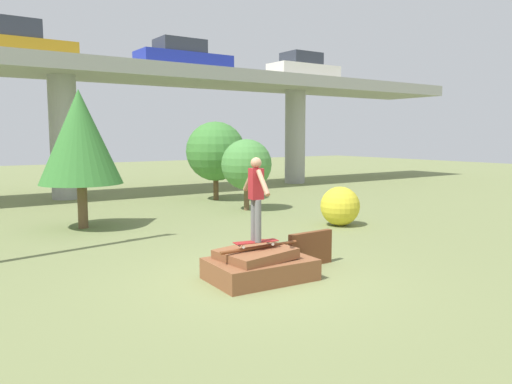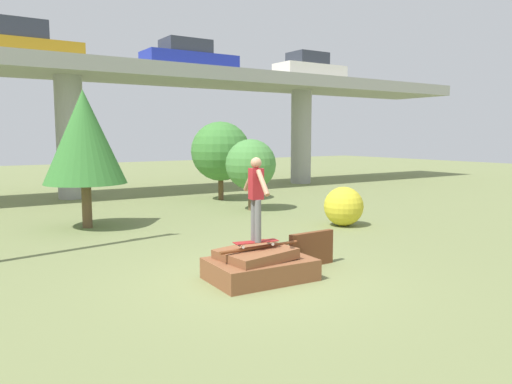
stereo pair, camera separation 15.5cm
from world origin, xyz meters
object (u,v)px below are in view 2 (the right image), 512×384
tree_behind_left (221,151)px  car_on_overpass_far_right (189,58)px  tree_mid_back (84,137)px  car_on_overpass_left (22,43)px  bush_yellow_flowering (344,206)px  tree_behind_right (251,165)px  skateboard (256,242)px  car_on_overpass_mid (310,69)px  skater (256,194)px

tree_behind_left → car_on_overpass_far_right: bearing=81.2°
tree_mid_back → tree_behind_left: bearing=27.6°
car_on_overpass_left → bush_yellow_flowering: 14.21m
tree_behind_left → tree_behind_right: size_ratio=1.27×
skateboard → car_on_overpass_mid: size_ratio=0.21×
skateboard → tree_behind_left: 11.43m
tree_mid_back → tree_behind_right: bearing=2.3°
car_on_overpass_far_right → tree_behind_right: (-1.12, -7.04, -4.59)m
skateboard → car_on_overpass_mid: bearing=47.9°
skateboard → skater: (0.00, -0.00, 0.88)m
tree_behind_left → bush_yellow_flowering: bearing=-89.1°
car_on_overpass_left → tree_mid_back: size_ratio=1.10×
skater → tree_behind_left: tree_behind_left is taller
tree_behind_right → tree_mid_back: size_ratio=0.64×
car_on_overpass_mid → car_on_overpass_left: bearing=179.9°
skateboard → tree_behind_left: size_ratio=0.27×
skater → bush_yellow_flowering: (5.12, 3.15, -1.01)m
car_on_overpass_far_right → car_on_overpass_left: bearing=178.6°
car_on_overpass_left → skater: bearing=-84.1°
car_on_overpass_left → tree_behind_left: (6.51, -4.21, -4.22)m
car_on_overpass_left → tree_mid_back: bearing=-87.5°
tree_behind_left → tree_behind_right: (-0.49, -3.01, -0.37)m
car_on_overpass_mid → tree_mid_back: bearing=-152.4°
skateboard → car_on_overpass_left: size_ratio=0.20×
skater → tree_mid_back: tree_mid_back is taller
car_on_overpass_left → car_on_overpass_mid: size_ratio=1.06×
skateboard → car_on_overpass_mid: 20.16m
skater → car_on_overpass_left: car_on_overpass_left is taller
skater → tree_behind_left: size_ratio=0.48×
car_on_overpass_mid → car_on_overpass_far_right: (-7.37, -0.14, -0.04)m
tree_behind_right → skater: bearing=-122.2°
car_on_overpass_far_right → skateboard: bearing=-111.6°
car_on_overpass_far_right → tree_behind_left: 5.87m
skateboard → bush_yellow_flowering: size_ratio=0.75×
car_on_overpass_mid → skateboard: bearing=-132.1°
skater → tree_mid_back: bearing=99.5°
car_on_overpass_left → tree_behind_right: 10.46m
car_on_overpass_far_right → tree_behind_right: 8.48m
car_on_overpass_left → tree_behind_left: bearing=-32.9°
skateboard → car_on_overpass_mid: (13.01, 14.38, 5.52)m
car_on_overpass_left → tree_behind_right: car_on_overpass_left is taller
tree_behind_right → tree_mid_back: tree_mid_back is taller
tree_behind_left → skateboard: bearing=-116.2°
skateboard → car_on_overpass_far_right: size_ratio=0.19×
car_on_overpass_far_right → tree_mid_back: bearing=-133.1°
car_on_overpass_far_right → tree_behind_left: size_ratio=1.41×
tree_behind_left → bush_yellow_flowering: size_ratio=2.77×
skateboard → bush_yellow_flowering: bush_yellow_flowering is taller
skater → tree_mid_back: (-1.17, 6.96, 0.98)m
skateboard → tree_behind_right: 8.54m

